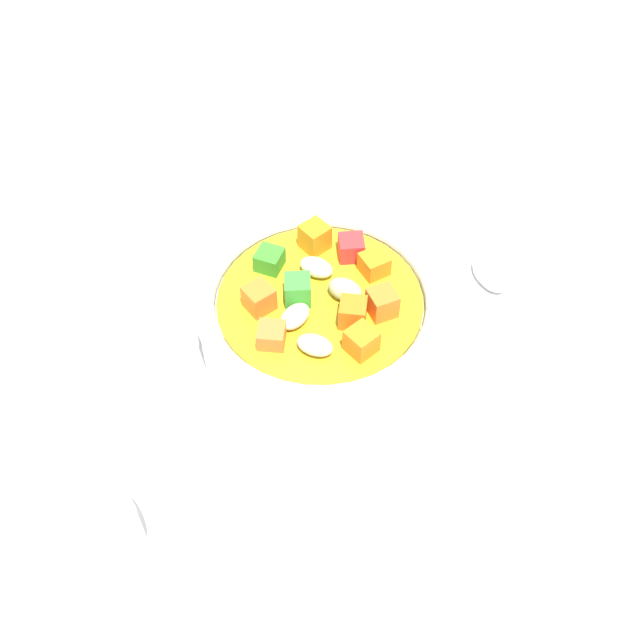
# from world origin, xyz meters

# --- Properties ---
(ground_plane) EXTENTS (1.40, 1.40, 0.02)m
(ground_plane) POSITION_xyz_m (0.00, 0.00, -0.01)
(ground_plane) COLOR silver
(soup_bowl_main) EXTENTS (0.16, 0.16, 0.06)m
(soup_bowl_main) POSITION_xyz_m (0.00, -0.00, 0.03)
(soup_bowl_main) COLOR white
(soup_bowl_main) RESTS_ON ground_plane
(spoon) EXTENTS (0.12, 0.22, 0.01)m
(spoon) POSITION_xyz_m (0.10, -0.11, 0.00)
(spoon) COLOR silver
(spoon) RESTS_ON ground_plane
(side_bowl_small) EXTENTS (0.09, 0.09, 0.04)m
(side_bowl_small) POSITION_xyz_m (-0.22, -0.00, 0.02)
(side_bowl_small) COLOR white
(side_bowl_small) RESTS_ON ground_plane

